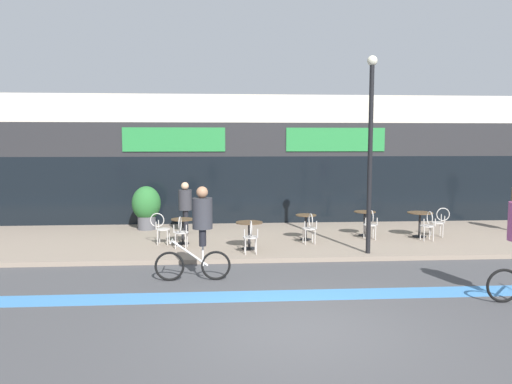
% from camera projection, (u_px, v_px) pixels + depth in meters
% --- Properties ---
extents(ground_plane, '(120.00, 120.00, 0.00)m').
position_uv_depth(ground_plane, '(299.00, 330.00, 8.09)').
color(ground_plane, '#424244').
extents(sidewalk_slab, '(40.00, 5.50, 0.12)m').
position_uv_depth(sidewalk_slab, '(262.00, 239.00, 15.28)').
color(sidewalk_slab, gray).
rests_on(sidewalk_slab, ground).
extents(storefront_facade, '(40.00, 4.06, 4.71)m').
position_uv_depth(storefront_facade, '(252.00, 159.00, 19.72)').
color(storefront_facade, beige).
rests_on(storefront_facade, ground).
extents(bike_lane_stripe, '(36.00, 0.70, 0.01)m').
position_uv_depth(bike_lane_stripe, '(285.00, 295.00, 9.90)').
color(bike_lane_stripe, '#3D7AB7').
rests_on(bike_lane_stripe, ground).
extents(bistro_table_0, '(0.65, 0.65, 0.73)m').
position_uv_depth(bistro_table_0, '(183.00, 226.00, 14.27)').
color(bistro_table_0, black).
rests_on(bistro_table_0, sidewalk_slab).
extents(bistro_table_1, '(0.74, 0.74, 0.75)m').
position_uv_depth(bistro_table_1, '(249.00, 230.00, 13.59)').
color(bistro_table_1, black).
rests_on(bistro_table_1, sidewalk_slab).
extents(bistro_table_2, '(0.61, 0.61, 0.76)m').
position_uv_depth(bistro_table_2, '(306.00, 222.00, 14.87)').
color(bistro_table_2, black).
rests_on(bistro_table_2, sidewalk_slab).
extents(bistro_table_3, '(0.66, 0.66, 0.76)m').
position_uv_depth(bistro_table_3, '(365.00, 218.00, 15.53)').
color(bistro_table_3, black).
rests_on(bistro_table_3, sidewalk_slab).
extents(bistro_table_4, '(0.77, 0.77, 0.76)m').
position_uv_depth(bistro_table_4, '(420.00, 219.00, 15.32)').
color(bistro_table_4, black).
rests_on(bistro_table_4, sidewalk_slab).
extents(cafe_chair_0_near, '(0.43, 0.59, 0.90)m').
position_uv_depth(cafe_chair_0_near, '(181.00, 230.00, 13.65)').
color(cafe_chair_0_near, '#B7B2AD').
rests_on(cafe_chair_0_near, sidewalk_slab).
extents(cafe_chair_0_side, '(0.59, 0.43, 0.90)m').
position_uv_depth(cafe_chair_0_side, '(161.00, 226.00, 14.23)').
color(cafe_chair_0_side, '#B7B2AD').
rests_on(cafe_chair_0_side, sidewalk_slab).
extents(cafe_chair_1_near, '(0.41, 0.58, 0.90)m').
position_uv_depth(cafe_chair_1_near, '(251.00, 235.00, 12.97)').
color(cafe_chair_1_near, '#B7B2AD').
rests_on(cafe_chair_1_near, sidewalk_slab).
extents(cafe_chair_2_near, '(0.43, 0.59, 0.90)m').
position_uv_depth(cafe_chair_2_near, '(310.00, 226.00, 14.25)').
color(cafe_chair_2_near, '#B7B2AD').
rests_on(cafe_chair_2_near, sidewalk_slab).
extents(cafe_chair_3_near, '(0.42, 0.58, 0.90)m').
position_uv_depth(cafe_chair_3_near, '(371.00, 222.00, 14.91)').
color(cafe_chair_3_near, '#B7B2AD').
rests_on(cafe_chair_3_near, sidewalk_slab).
extents(cafe_chair_4_near, '(0.40, 0.58, 0.90)m').
position_uv_depth(cafe_chair_4_near, '(428.00, 224.00, 14.71)').
color(cafe_chair_4_near, '#B7B2AD').
rests_on(cafe_chair_4_near, sidewalk_slab).
extents(cafe_chair_4_side, '(0.60, 0.45, 0.90)m').
position_uv_depth(cafe_chair_4_side, '(440.00, 220.00, 15.36)').
color(cafe_chair_4_side, '#B7B2AD').
rests_on(cafe_chair_4_side, sidewalk_slab).
extents(planter_pot, '(0.95, 0.95, 1.45)m').
position_uv_depth(planter_pot, '(146.00, 206.00, 16.61)').
color(planter_pot, '#4C4C51').
rests_on(planter_pot, sidewalk_slab).
extents(lamp_post, '(0.26, 0.26, 5.10)m').
position_uv_depth(lamp_post, '(370.00, 141.00, 12.84)').
color(lamp_post, black).
rests_on(lamp_post, sidewalk_slab).
extents(cyclist_2, '(1.67, 0.48, 2.08)m').
position_uv_depth(cyclist_2, '(200.00, 225.00, 10.87)').
color(cyclist_2, black).
rests_on(cyclist_2, ground).
extents(pedestrian_near_end, '(0.51, 0.51, 1.64)m').
position_uv_depth(pedestrian_near_end, '(185.00, 203.00, 15.91)').
color(pedestrian_near_end, black).
rests_on(pedestrian_near_end, sidewalk_slab).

